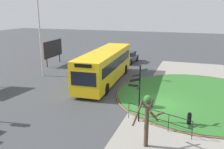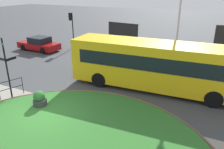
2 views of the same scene
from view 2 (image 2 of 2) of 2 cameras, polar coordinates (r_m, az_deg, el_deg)
ground at (r=12.48m, az=-16.65°, el=-9.95°), size 120.00×120.00×0.00m
sidewalk_paving at (r=11.29m, az=-24.07°, el=-14.66°), size 32.00×7.70×0.02m
signpost_directional at (r=14.36m, az=-25.36°, el=2.65°), size 1.12×1.09×3.69m
bus_yellow at (r=14.58m, az=11.28°, el=2.42°), size 11.20×3.08×3.07m
car_near_lane at (r=25.04m, az=-18.10°, el=7.37°), size 4.64×2.06×1.42m
traffic_light_near at (r=24.73m, az=-10.35°, el=12.90°), size 0.48×0.31×3.75m
lamppost_tall at (r=20.86m, az=17.15°, el=17.43°), size 0.32×0.32×9.72m
billboard_right at (r=24.99m, az=2.83°, el=10.88°), size 3.66×0.55×2.67m
planter_near_signpost at (r=13.21m, az=-17.97°, el=-6.10°), size 0.76×0.76×0.96m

